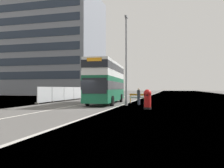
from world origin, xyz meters
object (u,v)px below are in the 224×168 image
pedestrian_at_kerb (139,96)px  roadworks_barrier (137,97)px  lamppost_foreground (126,63)px  double_decker_bus (107,82)px  red_pillar_postbox (147,98)px  car_receding_mid (117,92)px  car_oncoming_near (104,92)px

pedestrian_at_kerb → roadworks_barrier: bearing=101.9°
lamppost_foreground → pedestrian_at_kerb: size_ratio=5.15×
double_decker_bus → lamppost_foreground: 4.17m
lamppost_foreground → red_pillar_postbox: size_ratio=5.48×
double_decker_bus → roadworks_barrier: size_ratio=5.96×
lamppost_foreground → pedestrian_at_kerb: (1.08, 1.36, -3.42)m
double_decker_bus → red_pillar_postbox: double_decker_bus is taller
red_pillar_postbox → pedestrian_at_kerb: 5.20m
red_pillar_postbox → roadworks_barrier: 7.52m
car_receding_mid → pedestrian_at_kerb: size_ratio=2.28×
car_receding_mid → red_pillar_postbox: bearing=-72.2°
car_receding_mid → pedestrian_at_kerb: 27.48m
roadworks_barrier → red_pillar_postbox: bearing=-75.3°
double_decker_bus → car_oncoming_near: size_ratio=2.63×
red_pillar_postbox → roadworks_barrier: red_pillar_postbox is taller
lamppost_foreground → roadworks_barrier: 5.15m
double_decker_bus → red_pillar_postbox: bearing=-49.4°
double_decker_bus → pedestrian_at_kerb: bearing=-16.8°
double_decker_bus → lamppost_foreground: (2.77, -2.52, 1.83)m
lamppost_foreground → roadworks_barrier: size_ratio=4.67×
double_decker_bus → roadworks_barrier: 3.96m
car_oncoming_near → car_receding_mid: size_ratio=1.10×
red_pillar_postbox → car_receding_mid: (-9.97, 31.12, 0.03)m
car_receding_mid → pedestrian_at_kerb: bearing=-71.9°
red_pillar_postbox → car_oncoming_near: car_oncoming_near is taller
roadworks_barrier → car_receding_mid: 25.18m
pedestrian_at_kerb → double_decker_bus: bearing=163.2°
red_pillar_postbox → pedestrian_at_kerb: size_ratio=0.94×
red_pillar_postbox → pedestrian_at_kerb: pedestrian_at_kerb is taller
roadworks_barrier → car_oncoming_near: bearing=118.8°
pedestrian_at_kerb → lamppost_foreground: bearing=-128.4°
car_oncoming_near → car_receding_mid: 8.36m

